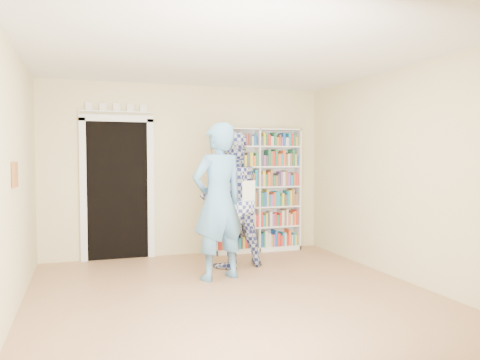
% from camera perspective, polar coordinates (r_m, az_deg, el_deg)
% --- Properties ---
extents(floor, '(5.00, 5.00, 0.00)m').
position_cam_1_polar(floor, '(5.35, -0.43, -14.24)').
color(floor, '#A67550').
rests_on(floor, ground).
extents(ceiling, '(5.00, 5.00, 0.00)m').
position_cam_1_polar(ceiling, '(5.23, -0.45, 15.29)').
color(ceiling, white).
rests_on(ceiling, wall_back).
extents(wall_back, '(4.50, 0.00, 4.50)m').
position_cam_1_polar(wall_back, '(7.53, -6.35, 1.18)').
color(wall_back, beige).
rests_on(wall_back, floor).
extents(wall_left, '(0.00, 5.00, 5.00)m').
position_cam_1_polar(wall_left, '(4.91, -26.27, -0.07)').
color(wall_left, beige).
rests_on(wall_left, floor).
extents(wall_right, '(0.00, 5.00, 5.00)m').
position_cam_1_polar(wall_right, '(6.19, 19.76, 0.64)').
color(wall_right, beige).
rests_on(wall_right, floor).
extents(bookshelf, '(1.48, 0.28, 2.03)m').
position_cam_1_polar(bookshelf, '(7.72, 2.11, -1.17)').
color(bookshelf, white).
rests_on(bookshelf, floor).
extents(doorway, '(1.10, 0.08, 2.43)m').
position_cam_1_polar(doorway, '(7.36, -14.71, -0.27)').
color(doorway, black).
rests_on(doorway, floor).
extents(wall_art, '(0.03, 0.25, 0.25)m').
position_cam_1_polar(wall_art, '(5.10, -25.76, 0.61)').
color(wall_art, brown).
rests_on(wall_art, wall_left).
extents(man_blue, '(0.84, 0.66, 2.00)m').
position_cam_1_polar(man_blue, '(5.97, -2.66, -2.63)').
color(man_blue, '#548BBB').
rests_on(man_blue, floor).
extents(man_plaid, '(1.04, 0.87, 1.92)m').
position_cam_1_polar(man_plaid, '(6.64, -1.09, -2.41)').
color(man_plaid, navy).
rests_on(man_plaid, floor).
extents(paper_sheet, '(0.22, 0.09, 0.32)m').
position_cam_1_polar(paper_sheet, '(6.42, 1.08, -1.51)').
color(paper_sheet, white).
rests_on(paper_sheet, man_plaid).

